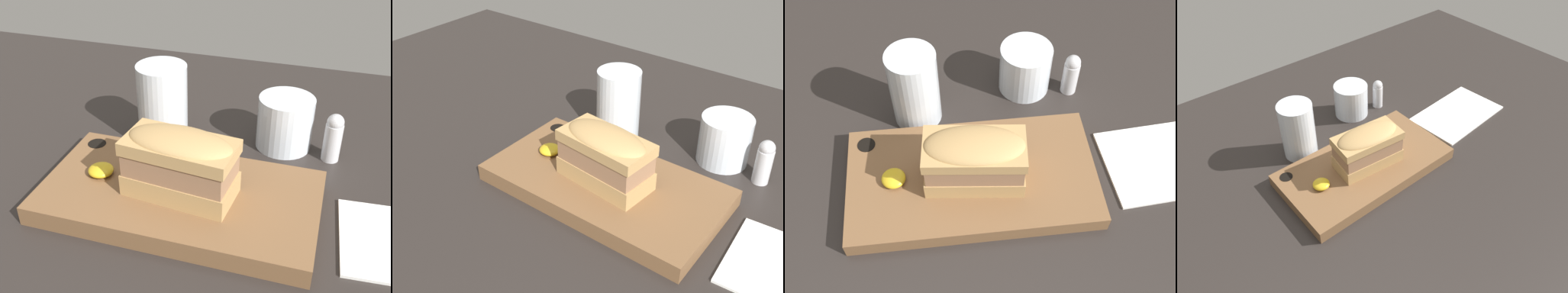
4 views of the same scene
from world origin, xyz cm
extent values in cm
cube|color=#282321|center=(0.00, 0.00, 1.00)|extent=(157.36, 103.82, 2.00)
cube|color=brown|center=(1.16, 1.56, 3.31)|extent=(34.99, 18.63, 2.61)
cylinder|color=black|center=(-13.72, 8.27, 4.02)|extent=(2.61, 2.61, 1.31)
cube|color=tan|center=(1.50, 0.94, 6.02)|extent=(14.07, 8.11, 2.82)
cube|color=#936B4C|center=(1.50, 0.94, 8.92)|extent=(13.50, 7.78, 2.98)
cube|color=tan|center=(1.50, 0.94, 11.26)|extent=(14.07, 8.11, 1.69)
ellipsoid|color=tan|center=(1.50, 0.94, 11.97)|extent=(13.78, 7.94, 2.54)
ellipsoid|color=gold|center=(-9.71, 1.56, 5.28)|extent=(3.35, 3.35, 1.34)
cylinder|color=silver|center=(-6.07, 15.37, 8.40)|extent=(7.44, 7.44, 12.80)
cylinder|color=silver|center=(-6.07, 15.37, 5.08)|extent=(6.55, 6.55, 5.76)
cylinder|color=silver|center=(11.66, 19.90, 6.03)|extent=(8.28, 8.28, 8.06)
cylinder|color=black|center=(11.66, 19.90, 5.38)|extent=(7.45, 7.45, 6.35)
cylinder|color=silver|center=(18.86, 18.15, 4.89)|extent=(2.55, 2.55, 5.77)
sphere|color=#B7B7BC|center=(18.86, 18.15, 8.22)|extent=(2.43, 2.43, 2.43)
camera|label=1|loc=(17.51, -44.97, 42.28)|focal=45.00mm
camera|label=2|loc=(34.25, -46.45, 48.31)|focal=45.00mm
camera|label=3|loc=(-1.86, -35.88, 62.21)|focal=45.00mm
camera|label=4|loc=(-34.48, -43.77, 59.83)|focal=35.00mm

